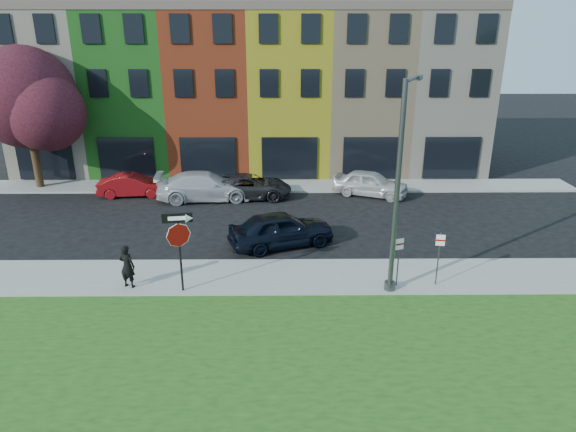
{
  "coord_description": "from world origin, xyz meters",
  "views": [
    {
      "loc": [
        -0.37,
        -14.69,
        9.16
      ],
      "look_at": [
        -0.2,
        4.0,
        2.21
      ],
      "focal_mm": 32.0,
      "sensor_mm": 36.0,
      "label": 1
    }
  ],
  "objects_px": {
    "man": "(127,266)",
    "sedan_near": "(281,229)",
    "stop_sign": "(179,236)",
    "street_lamp": "(398,189)"
  },
  "relations": [
    {
      "from": "man",
      "to": "sedan_near",
      "type": "distance_m",
      "value": 6.86
    },
    {
      "from": "stop_sign",
      "to": "man",
      "type": "bearing_deg",
      "value": 163.27
    },
    {
      "from": "stop_sign",
      "to": "man",
      "type": "distance_m",
      "value": 2.44
    },
    {
      "from": "man",
      "to": "street_lamp",
      "type": "relative_size",
      "value": 0.22
    },
    {
      "from": "stop_sign",
      "to": "man",
      "type": "height_order",
      "value": "stop_sign"
    },
    {
      "from": "man",
      "to": "sedan_near",
      "type": "height_order",
      "value": "man"
    },
    {
      "from": "man",
      "to": "sedan_near",
      "type": "xyz_separation_m",
      "value": [
        5.6,
        3.97,
        -0.16
      ]
    },
    {
      "from": "sedan_near",
      "to": "street_lamp",
      "type": "distance_m",
      "value": 6.53
    },
    {
      "from": "stop_sign",
      "to": "sedan_near",
      "type": "xyz_separation_m",
      "value": [
        3.57,
        4.29,
        -1.47
      ]
    },
    {
      "from": "man",
      "to": "street_lamp",
      "type": "distance_m",
      "value": 10.09
    }
  ]
}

